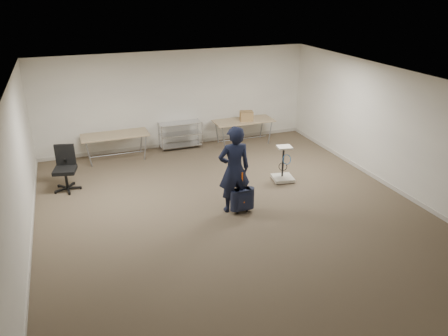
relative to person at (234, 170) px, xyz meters
name	(u,v)px	position (x,y,z in m)	size (l,w,h in m)	color
ground	(232,212)	(-0.07, -0.09, -0.95)	(9.00, 9.00, 0.00)	#4A3D2D
room_shell	(211,184)	(-0.07, 1.29, -0.90)	(8.00, 9.00, 9.00)	white
folding_table_left	(115,136)	(-1.97, 3.86, -0.27)	(1.80, 0.75, 0.73)	tan
folding_table_right	(244,122)	(1.83, 3.86, -0.27)	(1.80, 0.75, 0.73)	tan
wire_shelf	(180,134)	(-0.07, 4.11, -0.51)	(1.22, 0.47, 0.80)	silver
person	(234,170)	(0.00, 0.00, 0.00)	(0.69, 0.45, 1.90)	black
suitcase	(242,199)	(0.12, -0.17, -0.63)	(0.34, 0.20, 0.93)	#161F32
office_chair	(66,177)	(-3.33, 2.34, -0.63)	(0.64, 0.64, 1.06)	black
equipment_cart	(283,172)	(1.70, 1.01, -0.71)	(0.56, 0.56, 0.90)	white
cardboard_box	(246,116)	(1.89, 3.80, -0.08)	(0.38, 0.28, 0.28)	#997B47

